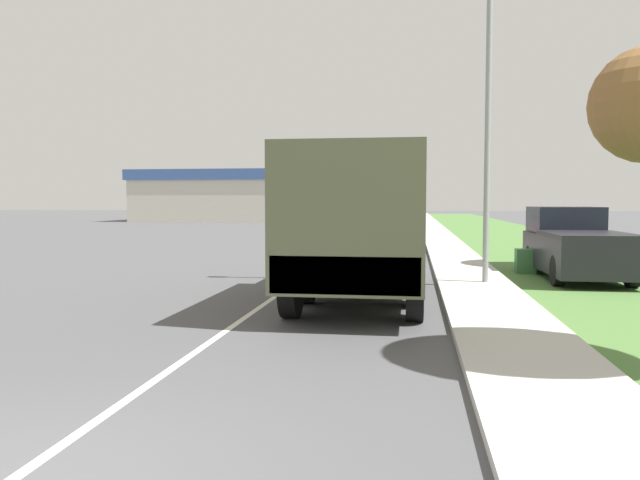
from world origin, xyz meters
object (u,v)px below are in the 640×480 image
(car_fourth_ahead, at_px, (361,217))
(lamp_post, at_px, (481,78))
(car_nearest_ahead, at_px, (381,236))
(military_truck, at_px, (362,220))
(pickup_truck, at_px, (575,245))
(car_second_ahead, at_px, (391,227))
(car_third_ahead, at_px, (348,221))
(car_farthest_ahead, at_px, (368,213))

(car_fourth_ahead, distance_m, lamp_post, 41.52)
(car_nearest_ahead, bearing_deg, military_truck, -88.97)
(car_fourth_ahead, relative_size, pickup_truck, 0.86)
(car_second_ahead, height_order, lamp_post, lamp_post)
(car_fourth_ahead, xyz_separation_m, pickup_truck, (9.04, -38.67, 0.28))
(car_fourth_ahead, bearing_deg, car_second_ahead, -81.26)
(pickup_truck, bearing_deg, car_fourth_ahead, 103.15)
(car_second_ahead, xyz_separation_m, car_fourth_ahead, (-3.54, 23.03, -0.07))
(car_second_ahead, height_order, pickup_truck, pickup_truck)
(military_truck, height_order, car_second_ahead, military_truck)
(car_fourth_ahead, bearing_deg, car_third_ahead, -88.99)
(car_third_ahead, height_order, car_fourth_ahead, car_third_ahead)
(car_third_ahead, xyz_separation_m, pickup_truck, (8.80, -25.45, 0.23))
(car_third_ahead, bearing_deg, car_second_ahead, -71.37)
(car_farthest_ahead, height_order, lamp_post, lamp_post)
(car_fourth_ahead, xyz_separation_m, car_farthest_ahead, (-0.21, 13.31, 0.08))
(car_fourth_ahead, distance_m, car_farthest_ahead, 13.31)
(car_second_ahead, bearing_deg, car_third_ahead, 108.63)
(car_nearest_ahead, relative_size, car_second_ahead, 0.85)
(car_farthest_ahead, height_order, pickup_truck, pickup_truck)
(car_fourth_ahead, relative_size, lamp_post, 0.52)
(car_third_ahead, distance_m, car_farthest_ahead, 26.53)
(car_second_ahead, xyz_separation_m, car_third_ahead, (-3.31, 9.81, -0.03))
(military_truck, height_order, lamp_post, lamp_post)
(military_truck, xyz_separation_m, car_third_ahead, (-3.38, 30.11, -1.02))
(car_nearest_ahead, relative_size, car_farthest_ahead, 0.98)
(military_truck, relative_size, car_farthest_ahead, 1.85)
(car_fourth_ahead, bearing_deg, car_farthest_ahead, 90.89)
(military_truck, distance_m, car_third_ahead, 30.31)
(military_truck, xyz_separation_m, car_fourth_ahead, (-3.62, 43.32, -1.06))
(car_nearest_ahead, bearing_deg, car_second_ahead, 88.95)
(car_fourth_ahead, bearing_deg, lamp_post, -81.27)
(car_farthest_ahead, xyz_separation_m, lamp_post, (6.47, -54.11, 4.36))
(car_second_ahead, relative_size, car_third_ahead, 1.01)
(car_third_ahead, xyz_separation_m, car_farthest_ahead, (-0.44, 26.53, 0.03))
(pickup_truck, bearing_deg, car_second_ahead, 109.37)
(car_third_ahead, relative_size, car_farthest_ahead, 1.13)
(car_nearest_ahead, xyz_separation_m, lamp_post, (2.87, -9.80, 4.41))
(car_second_ahead, relative_size, pickup_truck, 0.92)
(pickup_truck, height_order, lamp_post, lamp_post)
(car_second_ahead, distance_m, car_fourth_ahead, 23.30)
(military_truck, xyz_separation_m, lamp_post, (2.65, 2.52, 3.37))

